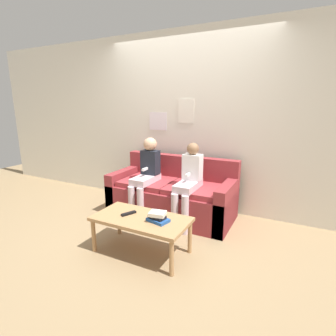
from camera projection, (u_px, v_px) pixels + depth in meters
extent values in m
plane|color=#937A56|center=(155.00, 229.00, 3.36)|extent=(10.00, 10.00, 0.00)
cube|color=silver|center=(187.00, 122.00, 3.92)|extent=(8.00, 0.06, 2.60)
cube|color=silver|center=(158.00, 121.00, 4.10)|extent=(0.31, 0.00, 0.28)
cube|color=white|center=(186.00, 111.00, 3.85)|extent=(0.25, 0.00, 0.35)
cube|color=maroon|center=(171.00, 201.00, 3.72)|extent=(1.73, 0.79, 0.43)
cube|color=maroon|center=(181.00, 168.00, 3.90)|extent=(1.73, 0.14, 0.39)
cube|color=maroon|center=(125.00, 188.00, 4.05)|extent=(0.14, 0.79, 0.59)
cube|color=maroon|center=(227.00, 205.00, 3.35)|extent=(0.14, 0.79, 0.59)
cube|color=#A1343A|center=(148.00, 182.00, 3.79)|extent=(0.70, 0.63, 0.07)
cube|color=#A1343A|center=(194.00, 189.00, 3.47)|extent=(0.70, 0.63, 0.07)
cube|color=#AD7F51|center=(141.00, 219.00, 2.75)|extent=(1.01, 0.52, 0.04)
cylinder|color=#AD7F51|center=(94.00, 236.00, 2.81)|extent=(0.04, 0.04, 0.36)
cylinder|color=#AD7F51|center=(172.00, 258.00, 2.40)|extent=(0.04, 0.04, 0.36)
cylinder|color=#AD7F51|center=(119.00, 220.00, 3.19)|extent=(0.04, 0.04, 0.36)
cylinder|color=#AD7F51|center=(190.00, 237.00, 2.78)|extent=(0.04, 0.04, 0.36)
cylinder|color=silver|center=(132.00, 204.00, 3.52)|extent=(0.09, 0.09, 0.50)
cylinder|color=silver|center=(141.00, 206.00, 3.46)|extent=(0.09, 0.09, 0.50)
cube|color=silver|center=(146.00, 179.00, 3.64)|extent=(0.23, 0.49, 0.09)
cube|color=#1E232D|center=(150.00, 162.00, 3.70)|extent=(0.24, 0.16, 0.34)
sphere|color=tan|center=(150.00, 144.00, 3.64)|extent=(0.19, 0.19, 0.19)
cube|color=white|center=(145.00, 169.00, 3.59)|extent=(0.03, 0.12, 0.03)
cylinder|color=silver|center=(175.00, 213.00, 3.24)|extent=(0.09, 0.09, 0.50)
cylinder|color=silver|center=(185.00, 215.00, 3.18)|extent=(0.09, 0.09, 0.50)
cube|color=silver|center=(188.00, 185.00, 3.36)|extent=(0.23, 0.49, 0.09)
cube|color=white|center=(192.00, 167.00, 3.42)|extent=(0.24, 0.16, 0.34)
sphere|color=#8C6647|center=(193.00, 149.00, 3.37)|extent=(0.16, 0.16, 0.16)
cube|color=white|center=(188.00, 175.00, 3.31)|extent=(0.03, 0.12, 0.03)
cube|color=black|center=(129.00, 213.00, 2.82)|extent=(0.11, 0.17, 0.02)
cube|color=#23519E|center=(158.00, 220.00, 2.65)|extent=(0.24, 0.19, 0.03)
cube|color=black|center=(157.00, 217.00, 2.65)|extent=(0.19, 0.14, 0.03)
cube|color=silver|center=(158.00, 214.00, 2.63)|extent=(0.18, 0.16, 0.04)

